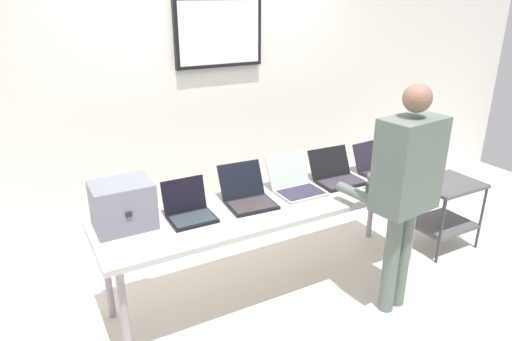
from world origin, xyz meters
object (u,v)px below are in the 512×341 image
Objects in this scene: workbench at (275,207)px; laptop_station_4 at (378,166)px; laptop_station_1 at (247,195)px; storage_cart at (445,204)px; laptop_station_2 at (295,184)px; laptop_station_3 at (336,174)px; equipment_box at (123,205)px; person at (405,181)px; coffee_mug at (371,188)px; laptop_station_0 at (189,210)px.

laptop_station_4 is (1.06, 0.07, 0.11)m from workbench.
workbench is 6.43× the size of laptop_station_1.
laptop_station_1 is 0.65× the size of storage_cart.
laptop_station_1 reaches higher than laptop_station_2.
workbench reaches higher than storage_cart.
laptop_station_3 is (0.63, 0.09, 0.11)m from workbench.
laptop_station_2 is at bearing -178.75° from laptop_station_3.
person is at bearing -23.84° from equipment_box.
equipment_box is 1.30m from laptop_station_2.
coffee_mug is (0.07, -0.34, -0.01)m from laptop_station_3.
laptop_station_2 is 0.62× the size of storage_cart.
person is 17.66× the size of coffee_mug.
coffee_mug is at bearing -12.68° from laptop_station_0.
laptop_station_3 is (0.41, 0.01, -0.00)m from laptop_station_2.
laptop_station_2 is (0.42, 0.01, -0.00)m from laptop_station_1.
equipment_box is (-1.07, 0.14, 0.21)m from workbench.
workbench is 7.05× the size of laptop_station_4.
laptop_station_2 is (0.88, 0.03, 0.00)m from laptop_station_0.
laptop_station_0 is 1.39m from coffee_mug.
workbench is 1.07m from laptop_station_4.
equipment_box reaches higher than laptop_station_1.
storage_cart is at bearing -5.90° from laptop_station_0.
laptop_station_3 is (0.83, 0.02, -0.00)m from laptop_station_1.
person is 0.43m from coffee_mug.
laptop_station_1 is 4.32× the size of coffee_mug.
laptop_station_2 is 1.04× the size of laptop_station_4.
laptop_station_3 is at bearing 8.08° from workbench.
equipment_box is 0.88m from laptop_station_1.
laptop_station_0 is 3.27× the size of coffee_mug.
person reaches higher than equipment_box.
equipment_box reaches higher than laptop_station_0.
coffee_mug is (1.35, -0.30, -0.01)m from laptop_station_0.
laptop_station_4 reaches higher than storage_cart.
laptop_station_0 reaches higher than coffee_mug.
person reaches higher than laptop_station_3.
laptop_station_1 is at bearing 160.26° from coffee_mug.
coffee_mug is at bearing -34.92° from laptop_station_2.
laptop_station_1 is 0.83m from laptop_station_3.
laptop_station_1 is (0.88, -0.06, -0.10)m from equipment_box.
workbench is at bearing 160.43° from coffee_mug.
laptop_station_2 reaches higher than laptop_station_4.
laptop_station_4 is 3.94× the size of coffee_mug.
laptop_station_0 is 0.46m from laptop_station_1.
laptop_station_0 is 0.76× the size of laptop_station_1.
workbench is 0.65m from laptop_station_3.
person is 2.65× the size of storage_cart.
person is at bearing -59.48° from laptop_station_2.
storage_cart is (1.04, -0.28, -0.39)m from laptop_station_3.
coffee_mug is 1.04m from storage_cart.
laptop_station_3 is 1.03× the size of laptop_station_4.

